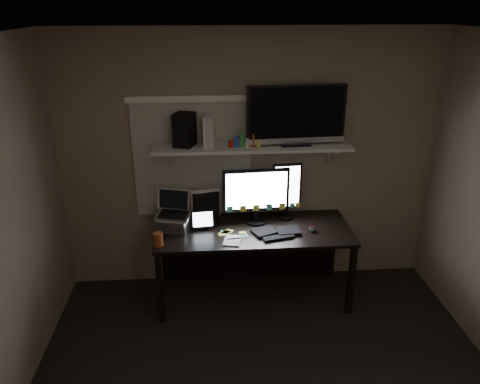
{
  "coord_description": "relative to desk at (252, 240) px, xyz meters",
  "views": [
    {
      "loc": [
        -0.41,
        -2.44,
        2.7
      ],
      "look_at": [
        -0.14,
        1.25,
        1.18
      ],
      "focal_mm": 35.0,
      "sensor_mm": 36.0,
      "label": 1
    }
  ],
  "objects": [
    {
      "name": "desk",
      "position": [
        0.0,
        0.0,
        0.0
      ],
      "size": [
        1.8,
        0.75,
        0.73
      ],
      "color": "black",
      "rests_on": "floor"
    },
    {
      "name": "tablet",
      "position": [
        -0.47,
        -0.09,
        0.27
      ],
      "size": [
        0.22,
        0.11,
        0.19
      ],
      "primitive_type": "cube",
      "rotation": [
        0.0,
        0.0,
        0.11
      ],
      "color": "black",
      "rests_on": "desk"
    },
    {
      "name": "tv",
      "position": [
        0.39,
        0.07,
        1.19
      ],
      "size": [
        0.9,
        0.22,
        0.54
      ],
      "primitive_type": "cube",
      "rotation": [
        0.0,
        0.0,
        0.06
      ],
      "color": "black",
      "rests_on": "wall_shelf"
    },
    {
      "name": "monitor_landscape",
      "position": [
        0.04,
        0.02,
        0.45
      ],
      "size": [
        0.63,
        0.11,
        0.55
      ],
      "primitive_type": "cube",
      "rotation": [
        0.0,
        0.0,
        0.06
      ],
      "color": "black",
      "rests_on": "desk"
    },
    {
      "name": "sticky_notes",
      "position": [
        -0.21,
        -0.2,
        0.18
      ],
      "size": [
        0.32,
        0.28,
        0.0
      ],
      "primitive_type": null,
      "rotation": [
        0.0,
        0.0,
        0.32
      ],
      "color": "yellow",
      "rests_on": "desk"
    },
    {
      "name": "game_console",
      "position": [
        -0.39,
        0.11,
        1.06
      ],
      "size": [
        0.11,
        0.24,
        0.28
      ],
      "primitive_type": "cube",
      "rotation": [
        0.0,
        0.0,
        -0.16
      ],
      "color": "silver",
      "rests_on": "wall_shelf"
    },
    {
      "name": "laptop",
      "position": [
        -0.73,
        -0.07,
        0.35
      ],
      "size": [
        0.37,
        0.33,
        0.35
      ],
      "primitive_type": "cube",
      "rotation": [
        0.0,
        0.0,
        -0.27
      ],
      "color": "silver",
      "rests_on": "desk"
    },
    {
      "name": "file_sorter",
      "position": [
        -0.44,
        0.11,
        0.33
      ],
      "size": [
        0.27,
        0.17,
        0.31
      ],
      "primitive_type": "cube",
      "rotation": [
        0.0,
        0.0,
        0.27
      ],
      "color": "black",
      "rests_on": "desk"
    },
    {
      "name": "cup",
      "position": [
        -0.85,
        -0.37,
        0.24
      ],
      "size": [
        0.09,
        0.09,
        0.12
      ],
      "primitive_type": "cylinder",
      "rotation": [
        0.0,
        0.0,
        0.09
      ],
      "color": "brown",
      "rests_on": "desk"
    },
    {
      "name": "notepad",
      "position": [
        -0.21,
        -0.34,
        0.18
      ],
      "size": [
        0.19,
        0.23,
        0.01
      ],
      "primitive_type": "cube",
      "rotation": [
        0.0,
        0.0,
        -0.23
      ],
      "color": "silver",
      "rests_on": "desk"
    },
    {
      "name": "wall_shelf",
      "position": [
        0.0,
        0.08,
        0.91
      ],
      "size": [
        1.8,
        0.35,
        0.03
      ],
      "primitive_type": "cube",
      "color": "beige",
      "rests_on": "back_wall"
    },
    {
      "name": "monitor_portrait",
      "position": [
        0.34,
        0.1,
        0.46
      ],
      "size": [
        0.29,
        0.08,
        0.56
      ],
      "primitive_type": "cube",
      "rotation": [
        0.0,
        0.0,
        0.08
      ],
      "color": "black",
      "rests_on": "desk"
    },
    {
      "name": "keyboard",
      "position": [
        0.2,
        -0.21,
        0.19
      ],
      "size": [
        0.47,
        0.28,
        0.03
      ],
      "primitive_type": "cube",
      "rotation": [
        0.0,
        0.0,
        0.25
      ],
      "color": "black",
      "rests_on": "desk"
    },
    {
      "name": "ceiling",
      "position": [
        0.0,
        -1.55,
        1.95
      ],
      "size": [
        3.6,
        3.6,
        0.0
      ],
      "primitive_type": "plane",
      "rotation": [
        3.14,
        0.0,
        0.0
      ],
      "color": "silver",
      "rests_on": "back_wall"
    },
    {
      "name": "back_wall",
      "position": [
        0.0,
        0.25,
        0.7
      ],
      "size": [
        3.6,
        0.0,
        3.6
      ],
      "primitive_type": "plane",
      "rotation": [
        1.57,
        0.0,
        0.0
      ],
      "color": "#6E614F",
      "rests_on": "floor"
    },
    {
      "name": "bottles",
      "position": [
        -0.07,
        0.03,
        1.0
      ],
      "size": [
        0.23,
        0.08,
        0.15
      ],
      "primitive_type": null,
      "rotation": [
        0.0,
        0.0,
        -0.12
      ],
      "color": "#A50F0C",
      "rests_on": "wall_shelf"
    },
    {
      "name": "window_blinds",
      "position": [
        -0.55,
        0.24,
        0.75
      ],
      "size": [
        1.1,
        0.02,
        1.1
      ],
      "primitive_type": "cube",
      "color": "beige",
      "rests_on": "back_wall"
    },
    {
      "name": "speaker",
      "position": [
        -0.61,
        0.11,
        1.07
      ],
      "size": [
        0.22,
        0.24,
        0.3
      ],
      "primitive_type": "cube",
      "rotation": [
        0.0,
        0.0,
        -0.33
      ],
      "color": "black",
      "rests_on": "wall_shelf"
    },
    {
      "name": "mouse",
      "position": [
        0.54,
        -0.21,
        0.19
      ],
      "size": [
        0.07,
        0.1,
        0.04
      ],
      "primitive_type": "ellipsoid",
      "rotation": [
        0.0,
        0.0,
        0.08
      ],
      "color": "black",
      "rests_on": "desk"
    }
  ]
}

